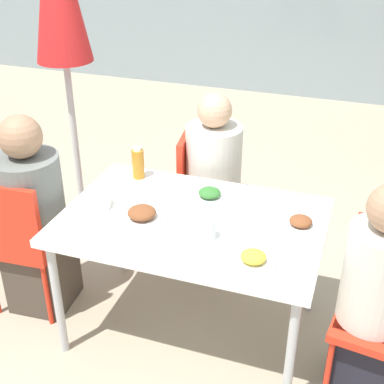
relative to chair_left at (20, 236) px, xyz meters
name	(u,v)px	position (x,y,z in m)	size (l,w,h in m)	color
ground_plane	(192,328)	(0.95, 0.14, -0.51)	(24.00, 24.00, 0.00)	tan
dining_table	(192,228)	(0.95, 0.14, 0.16)	(1.30, 0.87, 0.73)	white
chair_left	(20,236)	(0.00, 0.00, 0.00)	(0.43, 0.43, 0.87)	red
person_left	(34,222)	(0.04, 0.08, 0.05)	(0.36, 0.36, 1.18)	#473D33
person_right	(373,302)	(1.85, 0.02, 0.03)	(0.31, 0.31, 1.13)	black
chair_far	(202,186)	(0.76, 0.87, 0.00)	(0.45, 0.45, 0.87)	red
person_far	(213,187)	(0.85, 0.83, 0.03)	(0.35, 0.35, 1.15)	#473D33
plate_0	(142,215)	(0.72, 0.05, 0.25)	(0.26, 0.26, 0.07)	white
plate_1	(210,195)	(0.97, 0.36, 0.24)	(0.21, 0.21, 0.06)	white
plate_2	(253,259)	(1.32, -0.12, 0.24)	(0.21, 0.21, 0.06)	white
plate_3	(300,224)	(1.47, 0.24, 0.24)	(0.20, 0.20, 0.06)	white
bottle	(138,163)	(0.51, 0.47, 0.31)	(0.07, 0.07, 0.19)	#B7751E
drinking_cup	(207,230)	(1.07, 0.01, 0.26)	(0.08, 0.08, 0.08)	silver
salad_bowl	(97,202)	(0.44, 0.09, 0.25)	(0.14, 0.14, 0.06)	white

